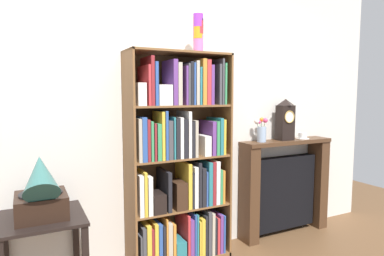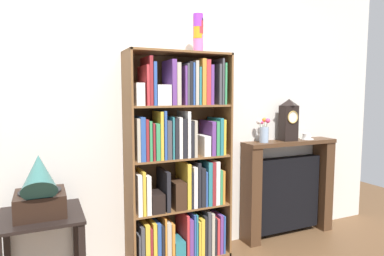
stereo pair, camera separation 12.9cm
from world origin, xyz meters
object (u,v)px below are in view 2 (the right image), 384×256
(fireplace_mantel, at_px, (287,189))
(flower_vase, at_px, (264,131))
(side_table_left, at_px, (42,233))
(mantel_clock, at_px, (289,120))
(gramophone, at_px, (40,190))
(bookshelf, at_px, (179,169))
(cup_stack, at_px, (198,33))
(teacup_with_saucer, at_px, (307,137))

(fireplace_mantel, height_order, flower_vase, flower_vase)
(side_table_left, relative_size, mantel_clock, 1.48)
(gramophone, bearing_deg, bookshelf, 7.47)
(flower_vase, bearing_deg, fireplace_mantel, 3.02)
(cup_stack, xyz_separation_m, mantel_clock, (1.08, 0.09, -0.78))
(side_table_left, bearing_deg, cup_stack, 3.26)
(bookshelf, height_order, side_table_left, bookshelf)
(bookshelf, height_order, mantel_clock, bookshelf)
(cup_stack, bearing_deg, flower_vase, 6.76)
(side_table_left, bearing_deg, fireplace_mantel, 4.36)
(cup_stack, distance_m, gramophone, 1.75)
(cup_stack, xyz_separation_m, gramophone, (-1.28, -0.12, -1.18))
(mantel_clock, distance_m, flower_vase, 0.33)
(side_table_left, distance_m, mantel_clock, 2.48)
(mantel_clock, bearing_deg, gramophone, -174.91)
(fireplace_mantel, relative_size, teacup_with_saucer, 7.46)
(side_table_left, xyz_separation_m, flower_vase, (2.05, 0.16, 0.63))
(side_table_left, bearing_deg, gramophone, -90.00)
(cup_stack, xyz_separation_m, flower_vase, (0.77, 0.09, -0.89))
(bookshelf, distance_m, flower_vase, 0.99)
(bookshelf, bearing_deg, mantel_clock, 2.94)
(cup_stack, height_order, side_table_left, cup_stack)
(teacup_with_saucer, bearing_deg, mantel_clock, -179.53)
(bookshelf, xyz_separation_m, fireplace_mantel, (1.28, 0.09, -0.35))
(fireplace_mantel, bearing_deg, mantel_clock, -143.23)
(flower_vase, xyz_separation_m, teacup_with_saucer, (0.56, -0.00, -0.08))
(gramophone, bearing_deg, flower_vase, 5.94)
(mantel_clock, height_order, teacup_with_saucer, mantel_clock)
(gramophone, bearing_deg, fireplace_mantel, 5.53)
(flower_vase, bearing_deg, side_table_left, -175.42)
(bookshelf, distance_m, side_table_left, 1.17)
(bookshelf, height_order, flower_vase, bookshelf)
(teacup_with_saucer, bearing_deg, gramophone, -175.36)
(mantel_clock, xyz_separation_m, teacup_with_saucer, (0.25, 0.00, -0.19))
(gramophone, relative_size, teacup_with_saucer, 3.59)
(bookshelf, bearing_deg, gramophone, -172.53)
(teacup_with_saucer, bearing_deg, bookshelf, -177.47)
(mantel_clock, bearing_deg, teacup_with_saucer, 0.47)
(bookshelf, xyz_separation_m, gramophone, (-1.11, -0.15, -0.01))
(flower_vase, bearing_deg, cup_stack, -173.24)
(gramophone, height_order, fireplace_mantel, gramophone)
(bookshelf, height_order, teacup_with_saucer, bookshelf)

